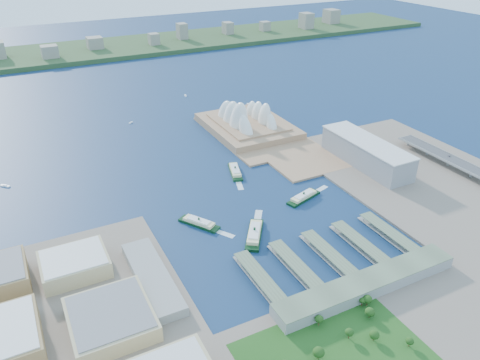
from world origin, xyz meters
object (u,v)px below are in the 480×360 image
ferry_b (235,170)px  ferry_d (304,196)px  toaster_building (366,153)px  car_c (449,156)px  ferry_a (199,221)px  opera_house (248,112)px  ferry_c (254,232)px

ferry_b → ferry_d: bearing=-49.1°
toaster_building → car_c: 122.74m
ferry_a → ferry_b: ferry_b is taller
opera_house → ferry_b: size_ratio=3.32×
toaster_building → ferry_a: bearing=-172.9°
ferry_c → car_c: size_ratio=13.91×
ferry_b → car_c: (290.79, -121.37, 10.36)m
ferry_d → car_c: 244.98m
ferry_a → ferry_d: (144.05, -6.07, 0.10)m
opera_house → ferry_c: 319.04m
ferry_c → ferry_d: ferry_c is taller
ferry_d → ferry_c: bearing=96.8°
ferry_b → ferry_c: 157.91m
ferry_b → ferry_d: (46.52, -105.86, -0.09)m
toaster_building → ferry_a: size_ratio=2.97×
toaster_building → ferry_d: bearing=-163.3°
opera_house → ferry_b: (-91.79, -134.83, -26.88)m
ferry_c → opera_house: bearing=-81.9°
toaster_building → car_c: toaster_building is taller
ferry_a → ferry_d: size_ratio=0.98×
car_c → ferry_c: bearing=4.8°
toaster_building → ferry_a: toaster_building is taller
opera_house → ferry_a: opera_house is taller
toaster_building → ferry_b: toaster_building is taller
ferry_a → ferry_c: ferry_c is taller
ferry_c → car_c: (340.76, 28.41, 9.72)m
ferry_b → car_c: 315.27m
ferry_b → car_c: car_c is taller
opera_house → car_c: 324.82m
ferry_a → car_c: car_c is taller
opera_house → ferry_c: size_ratio=2.95×
ferry_a → ferry_b: bearing=13.2°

